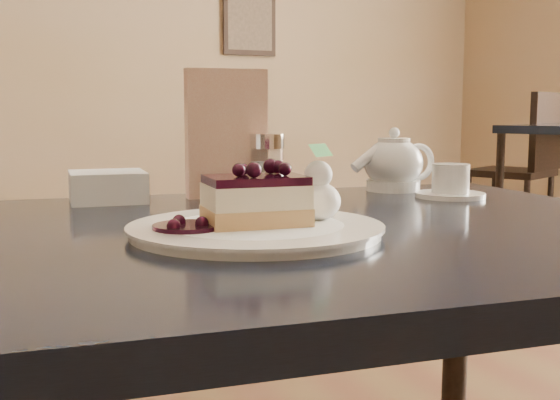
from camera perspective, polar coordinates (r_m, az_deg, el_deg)
name	(u,v)px	position (r m, az deg, el deg)	size (l,w,h in m)	color
main_table	(245,288)	(0.89, -2.87, -7.19)	(1.24, 0.89, 0.73)	black
dessert_plate	(256,230)	(0.83, -1.99, -2.46)	(0.29, 0.29, 0.01)	white
cheesecake_slice	(256,201)	(0.82, -2.00, -0.07)	(0.12, 0.09, 0.06)	tan
whipped_cream	(318,201)	(0.86, 3.12, -0.07)	(0.06, 0.06, 0.05)	white
berry_sauce	(187,227)	(0.80, -7.58, -2.18)	(0.08, 0.08, 0.01)	black
tea_set	(404,169)	(1.28, 10.08, 2.52)	(0.20, 0.24, 0.10)	white
menu_card	(227,134)	(1.19, -4.37, 5.40)	(0.14, 0.03, 0.21)	#FFE1BB
sugar_shaker	(267,165)	(1.18, -1.07, 2.88)	(0.06, 0.06, 0.11)	white
napkin_stack	(108,187)	(1.16, -13.83, 1.07)	(0.12, 0.12, 0.05)	white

